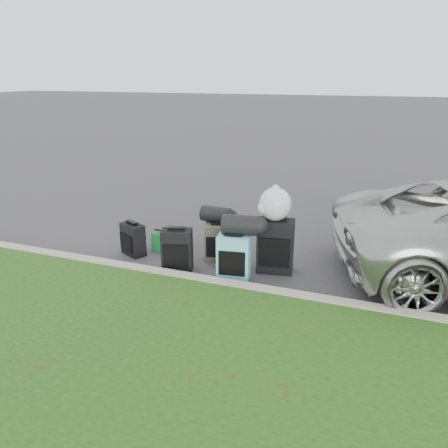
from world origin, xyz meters
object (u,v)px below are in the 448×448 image
(suitcase_large_black_right, at_px, (275,246))
(tote_green, at_px, (162,241))
(suitcase_small_black, at_px, (133,239))
(tote_navy, at_px, (183,239))
(suitcase_olive, at_px, (219,242))
(suitcase_large_black_left, at_px, (177,250))
(suitcase_teal, at_px, (234,257))

(suitcase_large_black_right, height_order, tote_green, suitcase_large_black_right)
(suitcase_small_black, xyz_separation_m, suitcase_large_black_right, (2.39, 0.19, 0.14))
(tote_navy, bearing_deg, suitcase_olive, -5.60)
(suitcase_small_black, bearing_deg, tote_navy, 72.63)
(suitcase_large_black_left, distance_m, suitcase_large_black_right, 1.50)
(suitcase_olive, relative_size, suitcase_teal, 0.90)
(suitcase_large_black_left, relative_size, suitcase_teal, 0.98)
(suitcase_large_black_left, bearing_deg, tote_green, 116.50)
(suitcase_small_black, relative_size, tote_navy, 2.02)
(suitcase_large_black_left, bearing_deg, tote_navy, 93.09)
(tote_green, height_order, tote_navy, tote_green)
(suitcase_large_black_right, bearing_deg, suitcase_olive, 164.92)
(suitcase_teal, bearing_deg, suitcase_large_black_left, 173.27)
(suitcase_small_black, relative_size, tote_green, 1.69)
(suitcase_large_black_right, distance_m, tote_navy, 1.84)
(suitcase_small_black, distance_m, tote_green, 0.50)
(suitcase_olive, xyz_separation_m, tote_navy, (-0.80, 0.34, -0.17))
(suitcase_small_black, height_order, tote_navy, suitcase_small_black)
(suitcase_large_black_left, relative_size, tote_green, 2.08)
(suitcase_small_black, relative_size, suitcase_large_black_left, 0.81)
(suitcase_large_black_right, height_order, tote_navy, suitcase_large_black_right)
(suitcase_small_black, relative_size, suitcase_teal, 0.80)
(suitcase_teal, distance_m, suitcase_large_black_right, 0.70)
(suitcase_olive, xyz_separation_m, suitcase_large_black_right, (0.97, -0.10, 0.11))
(suitcase_large_black_right, bearing_deg, tote_navy, 156.86)
(suitcase_large_black_right, xyz_separation_m, tote_navy, (-1.77, 0.44, -0.28))
(suitcase_olive, bearing_deg, suitcase_teal, -64.65)
(suitcase_large_black_left, relative_size, suitcase_large_black_right, 0.80)
(tote_navy, bearing_deg, tote_green, -113.77)
(tote_green, distance_m, tote_navy, 0.40)
(suitcase_large_black_left, distance_m, tote_green, 0.90)
(suitcase_olive, bearing_deg, tote_navy, 143.66)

